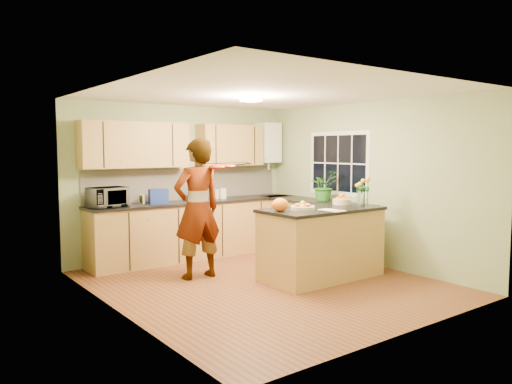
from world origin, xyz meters
TOP-DOWN VIEW (x-y plane):
  - floor at (0.00, 0.00)m, footprint 4.50×4.50m
  - ceiling at (0.00, 0.00)m, footprint 4.00×4.50m
  - wall_back at (0.00, 2.25)m, footprint 4.00×0.02m
  - wall_front at (0.00, -2.25)m, footprint 4.00×0.02m
  - wall_left at (-2.00, 0.00)m, footprint 0.02×4.50m
  - wall_right at (2.00, 0.00)m, footprint 0.02×4.50m
  - back_counter at (0.10, 1.95)m, footprint 3.64×0.62m
  - right_counter at (1.70, 0.85)m, footprint 0.62×2.24m
  - splashback at (0.10, 2.23)m, footprint 3.60×0.02m
  - upper_cabinets at (-0.18, 2.08)m, footprint 3.20×0.34m
  - boiler at (1.70, 2.09)m, footprint 0.40×0.30m
  - window_right at (1.99, 0.60)m, footprint 0.01×1.30m
  - light_switch at (-1.99, -0.60)m, footprint 0.02×0.09m
  - ceiling_lamp at (0.00, 0.30)m, footprint 0.30×0.30m
  - peninsula_island at (0.81, -0.24)m, footprint 1.71×0.87m
  - fruit_dish at (0.46, -0.24)m, footprint 0.32×0.32m
  - orange_bowl at (1.36, -0.09)m, footprint 0.27×0.27m
  - flower_vase at (1.41, -0.42)m, footprint 0.25×0.25m
  - orange_bag at (0.11, -0.19)m, footprint 0.23×0.20m
  - papers at (0.71, -0.54)m, footprint 0.23×0.31m
  - violinist at (-0.56, 0.79)m, footprint 0.71×0.47m
  - violin at (-0.36, 0.57)m, footprint 0.62×0.54m
  - microwave at (-1.41, 1.92)m, footprint 0.58×0.44m
  - blue_box at (-0.60, 1.93)m, footprint 0.33×0.28m
  - kettle at (0.10, 1.96)m, footprint 0.17×0.17m
  - jar_cream at (0.50, 2.00)m, footprint 0.13×0.13m
  - jar_white at (0.62, 1.95)m, footprint 0.14×0.14m
  - potted_plant at (1.70, 0.63)m, footprint 0.47×0.41m

SIDE VIEW (x-z plane):
  - floor at x=0.00m, z-range 0.00..0.00m
  - back_counter at x=0.10m, z-range 0.00..0.94m
  - right_counter at x=1.70m, z-range 0.00..0.94m
  - peninsula_island at x=0.81m, z-range 0.00..0.98m
  - violinist at x=-0.56m, z-range 0.00..1.93m
  - papers at x=0.71m, z-range 0.98..0.99m
  - jar_cream at x=0.50m, z-range 0.94..1.11m
  - fruit_dish at x=0.46m, z-range 0.97..1.08m
  - jar_white at x=0.62m, z-range 0.94..1.12m
  - orange_bowl at x=1.36m, z-range 0.97..1.12m
  - blue_box at x=-0.60m, z-range 0.94..1.17m
  - orange_bag at x=0.11m, z-range 0.98..1.15m
  - kettle at x=0.10m, z-range 0.91..1.22m
  - microwave at x=-1.41m, z-range 0.94..1.23m
  - potted_plant at x=1.70m, z-range 0.94..1.44m
  - splashback at x=0.10m, z-range 0.94..1.46m
  - wall_back at x=0.00m, z-range 0.00..2.50m
  - wall_front at x=0.00m, z-range 0.00..2.50m
  - wall_left at x=-2.00m, z-range 0.00..2.50m
  - wall_right at x=2.00m, z-range 0.00..2.50m
  - flower_vase at x=1.41m, z-range 1.05..1.51m
  - light_switch at x=-1.99m, z-range 1.26..1.34m
  - violin at x=-0.36m, z-range 1.47..1.62m
  - window_right at x=1.99m, z-range 1.02..2.08m
  - upper_cabinets at x=-0.18m, z-range 1.50..2.20m
  - boiler at x=1.70m, z-range 1.47..2.33m
  - ceiling_lamp at x=0.00m, z-range 2.43..2.50m
  - ceiling at x=0.00m, z-range 2.49..2.51m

